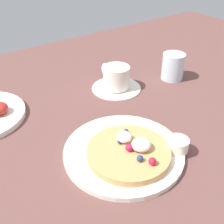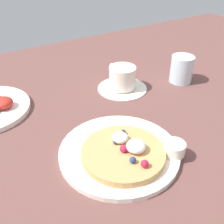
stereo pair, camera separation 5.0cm
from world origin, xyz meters
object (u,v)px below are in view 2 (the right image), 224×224
(coffee_cup, at_px, (122,77))
(water_glass, at_px, (182,69))
(pancake_plate, at_px, (119,152))
(coffee_saucer, at_px, (122,88))
(syrup_ramekin, at_px, (174,148))

(coffee_cup, xyz_separation_m, water_glass, (0.18, -0.05, 0.00))
(water_glass, bearing_deg, pancake_plate, -152.01)
(coffee_saucer, bearing_deg, pancake_plate, -124.54)
(syrup_ramekin, bearing_deg, coffee_saucer, 76.76)
(pancake_plate, xyz_separation_m, syrup_ramekin, (0.09, -0.07, 0.02))
(syrup_ramekin, xyz_separation_m, water_glass, (0.25, 0.25, 0.02))
(pancake_plate, bearing_deg, coffee_cup, 55.67)
(pancake_plate, distance_m, coffee_saucer, 0.28)
(coffee_saucer, distance_m, water_glass, 0.19)
(pancake_plate, xyz_separation_m, water_glass, (0.34, 0.18, 0.03))
(syrup_ramekin, bearing_deg, water_glass, 44.67)
(syrup_ramekin, xyz_separation_m, coffee_saucer, (0.07, 0.30, -0.02))
(pancake_plate, bearing_deg, syrup_ramekin, -36.66)
(pancake_plate, distance_m, coffee_cup, 0.29)
(water_glass, bearing_deg, coffee_cup, 163.41)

